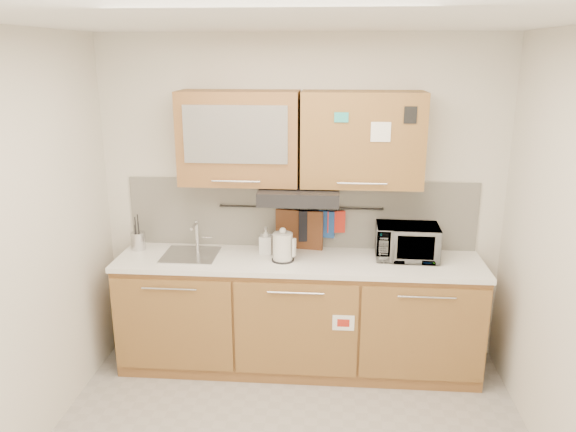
# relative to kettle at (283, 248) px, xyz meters

# --- Properties ---
(ceiling) EXTENTS (3.20, 3.20, 0.00)m
(ceiling) POSITION_rel_kettle_xyz_m (0.12, -1.14, 1.57)
(ceiling) COLOR white
(ceiling) RESTS_ON wall_back
(wall_back) EXTENTS (3.20, 0.00, 3.20)m
(wall_back) POSITION_rel_kettle_xyz_m (0.12, 0.36, 0.27)
(wall_back) COLOR silver
(wall_back) RESTS_ON ground
(wall_left) EXTENTS (0.00, 3.00, 3.00)m
(wall_left) POSITION_rel_kettle_xyz_m (-1.48, -1.14, 0.27)
(wall_left) COLOR silver
(wall_left) RESTS_ON ground
(base_cabinet) EXTENTS (2.80, 0.64, 0.88)m
(base_cabinet) POSITION_rel_kettle_xyz_m (0.12, 0.05, -0.62)
(base_cabinet) COLOR #8F5F33
(base_cabinet) RESTS_ON floor
(countertop) EXTENTS (2.82, 0.62, 0.04)m
(countertop) POSITION_rel_kettle_xyz_m (0.12, 0.05, -0.13)
(countertop) COLOR white
(countertop) RESTS_ON base_cabinet
(backsplash) EXTENTS (2.80, 0.02, 0.56)m
(backsplash) POSITION_rel_kettle_xyz_m (0.12, 0.34, 0.17)
(backsplash) COLOR silver
(backsplash) RESTS_ON countertop
(upper_cabinets) EXTENTS (1.82, 0.37, 0.70)m
(upper_cabinets) POSITION_rel_kettle_xyz_m (0.11, 0.18, 0.81)
(upper_cabinets) COLOR #8F5F33
(upper_cabinets) RESTS_ON wall_back
(range_hood) EXTENTS (0.60, 0.46, 0.10)m
(range_hood) POSITION_rel_kettle_xyz_m (0.12, 0.11, 0.39)
(range_hood) COLOR black
(range_hood) RESTS_ON upper_cabinets
(sink) EXTENTS (0.42, 0.40, 0.26)m
(sink) POSITION_rel_kettle_xyz_m (-0.73, 0.06, -0.10)
(sink) COLOR silver
(sink) RESTS_ON countertop
(utensil_rail) EXTENTS (1.30, 0.02, 0.02)m
(utensil_rail) POSITION_rel_kettle_xyz_m (0.12, 0.31, 0.23)
(utensil_rail) COLOR black
(utensil_rail) RESTS_ON backsplash
(utensil_crock) EXTENTS (0.13, 0.13, 0.29)m
(utensil_crock) POSITION_rel_kettle_xyz_m (-1.18, 0.17, -0.03)
(utensil_crock) COLOR silver
(utensil_crock) RESTS_ON countertop
(kettle) EXTENTS (0.20, 0.19, 0.27)m
(kettle) POSITION_rel_kettle_xyz_m (0.00, 0.00, 0.00)
(kettle) COLOR silver
(kettle) RESTS_ON countertop
(toaster) EXTENTS (0.28, 0.18, 0.21)m
(toaster) POSITION_rel_kettle_xyz_m (0.91, 0.08, 0.00)
(toaster) COLOR black
(toaster) RESTS_ON countertop
(microwave) EXTENTS (0.48, 0.33, 0.26)m
(microwave) POSITION_rel_kettle_xyz_m (0.95, 0.13, 0.03)
(microwave) COLOR #999999
(microwave) RESTS_ON countertop
(soap_bottle) EXTENTS (0.10, 0.10, 0.22)m
(soap_bottle) POSITION_rel_kettle_xyz_m (-0.15, 0.16, 0.00)
(soap_bottle) COLOR #999999
(soap_bottle) RESTS_ON countertop
(cutting_board) EXTENTS (0.38, 0.09, 0.47)m
(cutting_board) POSITION_rel_kettle_xyz_m (0.11, 0.29, -0.02)
(cutting_board) COLOR brown
(cutting_board) RESTS_ON utensil_rail
(oven_mitt) EXTENTS (0.14, 0.06, 0.22)m
(oven_mitt) POSITION_rel_kettle_xyz_m (0.32, 0.29, 0.11)
(oven_mitt) COLOR navy
(oven_mitt) RESTS_ON utensil_rail
(dark_pouch) EXTENTS (0.17, 0.07, 0.25)m
(dark_pouch) POSITION_rel_kettle_xyz_m (0.18, 0.29, 0.09)
(dark_pouch) COLOR black
(dark_pouch) RESTS_ON utensil_rail
(pot_holder) EXTENTS (0.15, 0.04, 0.18)m
(pot_holder) POSITION_rel_kettle_xyz_m (0.40, 0.29, 0.13)
(pot_holder) COLOR red
(pot_holder) RESTS_ON utensil_rail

